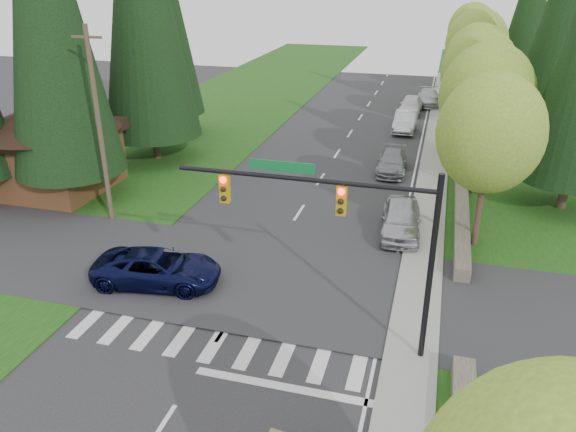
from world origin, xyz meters
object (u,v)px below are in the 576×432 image
at_px(parked_car_b, 392,162).
at_px(parked_car_d, 411,104).
at_px(parked_car_c, 405,121).
at_px(parked_car_a, 401,219).
at_px(suv_navy, 157,268).
at_px(parked_car_e, 428,98).

bearing_deg(parked_car_b, parked_car_d, 87.95).
bearing_deg(parked_car_c, parked_car_b, -89.28).
bearing_deg(parked_car_b, parked_car_a, -83.54).
bearing_deg(parked_car_b, suv_navy, -117.48).
height_order(parked_car_c, parked_car_d, parked_car_c).
relative_size(parked_car_a, parked_car_b, 1.05).
bearing_deg(parked_car_c, parked_car_e, 82.74).
relative_size(suv_navy, parked_car_a, 1.11).
distance_m(parked_car_c, parked_car_e, 10.09).
bearing_deg(parked_car_e, parked_car_c, -101.02).
distance_m(parked_car_a, parked_car_c, 19.78).
xyz_separation_m(parked_car_b, parked_car_d, (0.00, 16.68, 0.13)).
xyz_separation_m(parked_car_a, parked_car_c, (-1.40, 19.73, -0.03)).
height_order(suv_navy, parked_car_e, suv_navy).
bearing_deg(parked_car_a, parked_car_b, 94.83).
relative_size(suv_navy, parked_car_e, 1.08).
height_order(parked_car_a, parked_car_e, parked_car_a).
bearing_deg(suv_navy, parked_car_c, -24.71).
distance_m(suv_navy, parked_car_b, 18.90).
xyz_separation_m(suv_navy, parked_car_c, (8.12, 27.44, 0.05)).
xyz_separation_m(parked_car_b, parked_car_c, (0.00, 10.37, 0.13)).
bearing_deg(suv_navy, parked_car_b, -33.67).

